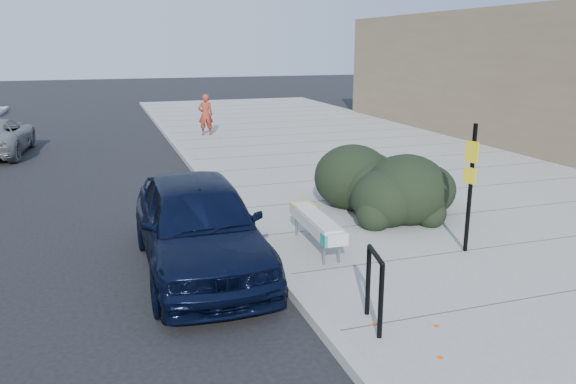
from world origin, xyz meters
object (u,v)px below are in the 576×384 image
sign_post (470,180)px  pedestrian (206,115)px  sedan_navy (199,224)px  bench (316,223)px  bike_rack (375,282)px

sign_post → pedestrian: 15.15m
sedan_navy → pedestrian: pedestrian is taller
sedan_navy → pedestrian: size_ratio=2.87×
bench → bike_rack: bike_rack is taller
bench → sedan_navy: sedan_navy is taller
sign_post → sedan_navy: size_ratio=0.48×
sedan_navy → pedestrian: bearing=79.2°
sign_post → pedestrian: size_ratio=1.38×
bike_rack → sign_post: (2.89, 2.00, 0.71)m
bench → sign_post: bearing=-19.6°
bench → pedestrian: (0.55, 14.01, 0.36)m
bike_rack → sign_post: bearing=47.0°
pedestrian → sign_post: bearing=96.3°
bench → pedestrian: bearing=89.8°
bench → pedestrian: size_ratio=1.23×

